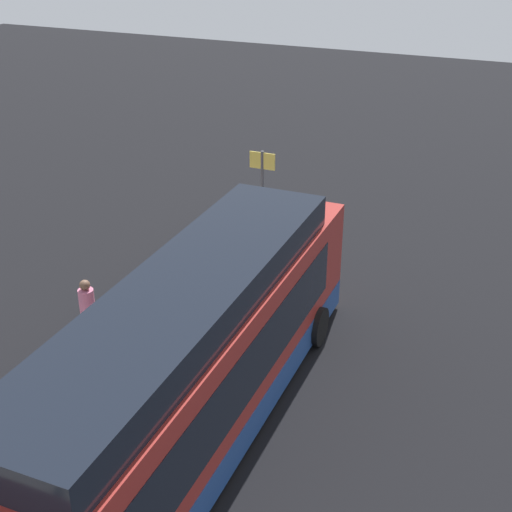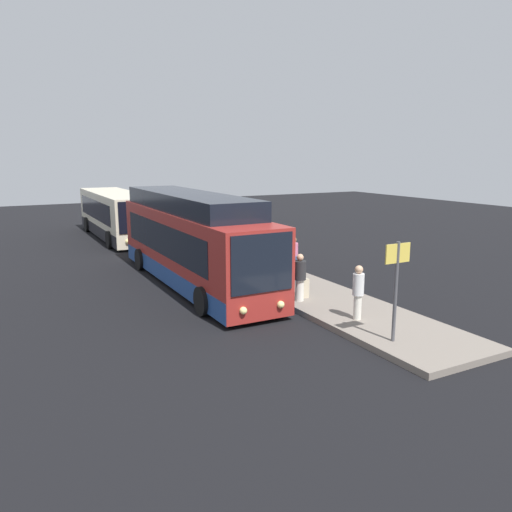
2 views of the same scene
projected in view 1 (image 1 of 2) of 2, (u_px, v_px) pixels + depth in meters
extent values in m
plane|color=black|center=(223.00, 398.00, 15.86)|extent=(80.00, 80.00, 0.00)
cube|color=slate|center=(101.00, 362.00, 16.91)|extent=(20.00, 3.16, 0.19)
cube|color=maroon|center=(200.00, 366.00, 14.23)|extent=(11.73, 2.40, 2.85)
cube|color=#23478C|center=(201.00, 409.00, 14.71)|extent=(11.67, 2.42, 0.70)
cube|color=black|center=(192.00, 360.00, 13.83)|extent=(9.62, 2.43, 1.26)
cube|color=black|center=(299.00, 233.00, 18.89)|extent=(0.06, 2.11, 1.83)
sphere|color=#F9E58C|center=(275.00, 274.00, 19.76)|extent=(0.24, 0.24, 0.24)
sphere|color=#F9E58C|center=(321.00, 283.00, 19.30)|extent=(0.24, 0.24, 0.24)
cylinder|color=black|center=(229.00, 307.00, 18.42)|extent=(0.99, 0.30, 0.99)
cylinder|color=black|center=(317.00, 326.00, 17.60)|extent=(0.99, 0.30, 0.99)
cube|color=black|center=(184.00, 300.00, 13.04)|extent=(9.97, 2.21, 0.71)
cylinder|color=gray|center=(90.00, 328.00, 17.34)|extent=(0.35, 0.35, 0.79)
cylinder|color=#CC6B8C|center=(87.00, 302.00, 17.01)|extent=(0.49, 0.49, 0.68)
sphere|color=brown|center=(85.00, 285.00, 16.80)|extent=(0.26, 0.26, 0.26)
cube|color=#334C7F|center=(98.00, 308.00, 17.32)|extent=(0.24, 0.31, 0.24)
cylinder|color=silver|center=(204.00, 286.00, 19.24)|extent=(0.39, 0.39, 0.77)
cylinder|color=#262628|center=(203.00, 263.00, 18.91)|extent=(0.55, 0.55, 0.67)
sphere|color=tan|center=(203.00, 247.00, 18.71)|extent=(0.25, 0.25, 0.25)
cylinder|color=silver|center=(228.00, 245.00, 21.51)|extent=(0.34, 0.34, 0.79)
cylinder|color=silver|center=(227.00, 222.00, 21.18)|extent=(0.48, 0.48, 0.68)
sphere|color=tan|center=(227.00, 208.00, 20.97)|extent=(0.26, 0.26, 0.26)
cube|color=beige|center=(186.00, 290.00, 19.10)|extent=(0.43, 0.24, 0.69)
cylinder|color=black|center=(185.00, 275.00, 18.89)|extent=(0.02, 0.02, 0.24)
cylinder|color=#4C4C51|center=(262.00, 193.00, 22.54)|extent=(0.10, 0.10, 2.79)
cube|color=#E5C64C|center=(262.00, 161.00, 22.05)|extent=(0.04, 0.84, 0.53)
cylinder|color=#2D4C33|center=(149.00, 321.00, 17.79)|extent=(0.44, 0.44, 0.65)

